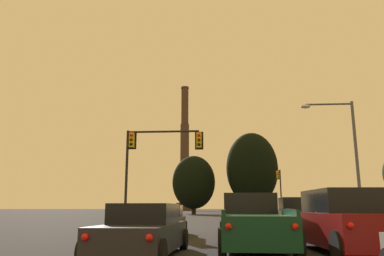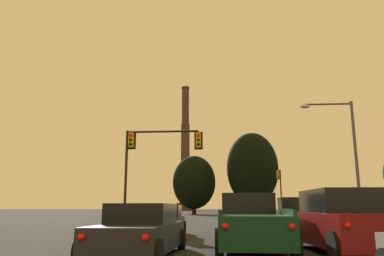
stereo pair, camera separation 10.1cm
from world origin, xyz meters
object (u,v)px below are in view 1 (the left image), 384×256
(pickup_truck_right_lane_front, at_px, (305,218))
(sedan_left_lane_front, at_px, (164,222))
(sedan_left_lane_second, at_px, (143,231))
(pickup_truck_center_lane_second, at_px, (253,223))
(suv_right_lane_second, at_px, (345,222))
(traffic_light_far_right, at_px, (280,186))
(street_lamp, at_px, (347,148))
(traffic_light_overhead_left, at_px, (152,152))
(smokestack, at_px, (185,160))

(pickup_truck_right_lane_front, bearing_deg, sedan_left_lane_front, -171.56)
(sedan_left_lane_second, xyz_separation_m, pickup_truck_center_lane_second, (3.20, 2.05, 0.14))
(suv_right_lane_second, height_order, traffic_light_far_right, traffic_light_far_right)
(suv_right_lane_second, xyz_separation_m, traffic_light_far_right, (4.43, 40.01, 3.26))
(sedan_left_lane_front, bearing_deg, suv_right_lane_second, -44.55)
(pickup_truck_center_lane_second, xyz_separation_m, street_lamp, (7.00, 11.24, 4.18))
(sedan_left_lane_second, relative_size, traffic_light_overhead_left, 0.73)
(pickup_truck_center_lane_second, distance_m, street_lamp, 13.88)
(sedan_left_lane_front, height_order, street_lamp, street_lamp)
(suv_right_lane_second, height_order, smokestack, smokestack)
(pickup_truck_right_lane_front, bearing_deg, suv_right_lane_second, -91.19)
(pickup_truck_center_lane_second, relative_size, traffic_light_far_right, 0.87)
(suv_right_lane_second, distance_m, traffic_light_far_right, 40.38)
(suv_right_lane_second, height_order, sedan_left_lane_front, suv_right_lane_second)
(suv_right_lane_second, distance_m, traffic_light_overhead_left, 16.27)
(traffic_light_overhead_left, relative_size, smokestack, 0.13)
(sedan_left_lane_second, relative_size, sedan_left_lane_front, 1.00)
(sedan_left_lane_second, height_order, pickup_truck_center_lane_second, pickup_truck_center_lane_second)
(sedan_left_lane_second, bearing_deg, street_lamp, 55.13)
(traffic_light_overhead_left, bearing_deg, smokestack, 94.17)
(pickup_truck_center_lane_second, xyz_separation_m, traffic_light_overhead_left, (-5.68, 12.56, 4.22))
(traffic_light_overhead_left, xyz_separation_m, smokestack, (-8.85, 121.40, 14.53))
(street_lamp, bearing_deg, sedan_left_lane_front, -150.33)
(sedan_left_lane_front, bearing_deg, pickup_truck_center_lane_second, -56.22)
(traffic_light_far_right, distance_m, traffic_light_overhead_left, 29.62)
(traffic_light_overhead_left, bearing_deg, traffic_light_far_right, 64.34)
(street_lamp, distance_m, smokestack, 125.44)
(sedan_left_lane_front, xyz_separation_m, smokestack, (-10.85, 128.81, 18.89))
(street_lamp, bearing_deg, pickup_truck_center_lane_second, -121.92)
(sedan_left_lane_front, distance_m, traffic_light_overhead_left, 8.82)
(traffic_light_overhead_left, bearing_deg, sedan_left_lane_front, -74.89)
(street_lamp, bearing_deg, traffic_light_overhead_left, 174.08)
(sedan_left_lane_second, bearing_deg, suv_right_lane_second, 14.98)
(pickup_truck_right_lane_front, bearing_deg, traffic_light_overhead_left, 144.20)
(pickup_truck_center_lane_second, relative_size, sedan_left_lane_front, 1.16)
(sedan_left_lane_second, xyz_separation_m, sedan_left_lane_front, (-0.48, 7.21, 0.00))
(pickup_truck_center_lane_second, height_order, traffic_light_far_right, traffic_light_far_right)
(pickup_truck_right_lane_front, xyz_separation_m, street_lamp, (4.00, 5.25, 4.18))
(suv_right_lane_second, height_order, street_lamp, street_lamp)
(traffic_light_overhead_left, height_order, street_lamp, street_lamp)
(sedan_left_lane_front, relative_size, traffic_light_far_right, 0.75)
(traffic_light_far_right, bearing_deg, sedan_left_lane_second, -104.05)
(pickup_truck_right_lane_front, relative_size, street_lamp, 0.69)
(pickup_truck_right_lane_front, xyz_separation_m, traffic_light_overhead_left, (-8.69, 6.56, 4.22))
(sedan_left_lane_second, height_order, traffic_light_overhead_left, traffic_light_overhead_left)
(sedan_left_lane_front, xyz_separation_m, street_lamp, (10.69, 6.09, 4.31))
(sedan_left_lane_second, bearing_deg, pickup_truck_right_lane_front, 55.01)
(suv_right_lane_second, xyz_separation_m, traffic_light_overhead_left, (-8.39, 13.32, 4.13))
(pickup_truck_right_lane_front, height_order, sedan_left_lane_front, pickup_truck_right_lane_front)
(smokestack, bearing_deg, street_lamp, -80.05)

